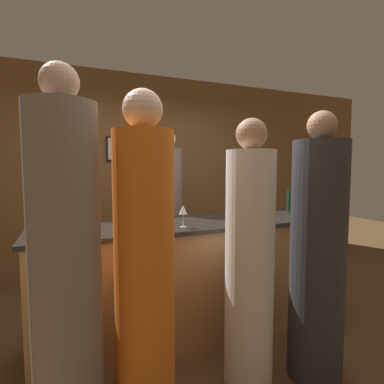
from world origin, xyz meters
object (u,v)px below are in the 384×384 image
object	(u,v)px
guest_1	(145,271)
ice_bucket	(69,218)
wine_bottle_2	(33,219)
bartender	(167,223)
wine_bottle_1	(291,200)
guest_3	(317,257)
wine_bottle_0	(249,211)
guest_2	(249,263)
guest_0	(66,276)

from	to	relation	value
guest_1	ice_bucket	xyz separation A→B (m)	(-0.40, 0.73, 0.22)
wine_bottle_2	ice_bucket	world-z (taller)	wine_bottle_2
guest_1	ice_bucket	world-z (taller)	guest_1
bartender	wine_bottle_1	size ratio (longest dim) A/B	6.18
ice_bucket	wine_bottle_2	bearing A→B (deg)	-146.98
bartender	guest_3	bearing A→B (deg)	111.21
ice_bucket	guest_1	bearing A→B (deg)	-61.30
guest_3	wine_bottle_1	size ratio (longest dim) A/B	6.11
guest_3	wine_bottle_0	xyz separation A→B (m)	(-0.20, 0.56, 0.27)
guest_2	wine_bottle_0	xyz separation A→B (m)	(0.28, 0.44, 0.29)
bartender	wine_bottle_2	distance (m)	1.53
guest_3	wine_bottle_2	bearing A→B (deg)	159.69
guest_2	wine_bottle_1	bearing A→B (deg)	38.45
guest_0	guest_1	world-z (taller)	guest_0
guest_3	ice_bucket	xyz separation A→B (m)	(-1.61, 0.82, 0.25)
guest_0	guest_1	bearing A→B (deg)	2.00
guest_2	wine_bottle_2	world-z (taller)	guest_2
guest_1	guest_3	xyz separation A→B (m)	(1.21, -0.09, -0.03)
wine_bottle_2	guest_3	bearing A→B (deg)	-20.31
guest_2	wine_bottle_2	distance (m)	1.48
wine_bottle_1	ice_bucket	bearing A→B (deg)	-176.05
guest_0	bartender	bearing A→B (deg)	55.51
guest_1	bartender	bearing A→B (deg)	67.67
guest_0	ice_bucket	size ratio (longest dim) A/B	10.42
wine_bottle_0	guest_2	bearing A→B (deg)	-122.73
guest_1	wine_bottle_2	world-z (taller)	guest_1
guest_3	wine_bottle_1	xyz separation A→B (m)	(0.59, 0.97, 0.28)
bartender	wine_bottle_0	size ratio (longest dim) A/B	6.50
wine_bottle_1	ice_bucket	size ratio (longest dim) A/B	1.59
wine_bottle_0	wine_bottle_2	distance (m)	1.63
guest_0	wine_bottle_1	distance (m)	2.39
bartender	guest_1	xyz separation A→B (m)	(-0.60, -1.47, 0.01)
wine_bottle_1	wine_bottle_2	xyz separation A→B (m)	(-2.41, -0.29, 0.00)
bartender	ice_bucket	bearing A→B (deg)	36.61
bartender	wine_bottle_0	bearing A→B (deg)	112.11
guest_3	wine_bottle_2	size ratio (longest dim) A/B	6.24
guest_2	guest_3	world-z (taller)	guest_3
ice_bucket	bartender	bearing A→B (deg)	36.61
bartender	guest_3	size ratio (longest dim) A/B	1.01
bartender	guest_3	distance (m)	1.67
bartender	guest_3	xyz separation A→B (m)	(0.60, -1.56, -0.02)
guest_0	guest_3	bearing A→B (deg)	-2.67
guest_3	wine_bottle_0	distance (m)	0.65
guest_2	guest_0	bearing A→B (deg)	-177.79
wine_bottle_1	ice_bucket	xyz separation A→B (m)	(-2.19, -0.15, -0.02)
guest_2	wine_bottle_2	bearing A→B (deg)	157.53
guest_1	wine_bottle_0	distance (m)	1.14
guest_2	wine_bottle_0	bearing A→B (deg)	57.27
wine_bottle_2	wine_bottle_1	bearing A→B (deg)	6.93
bartender	wine_bottle_1	distance (m)	1.35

